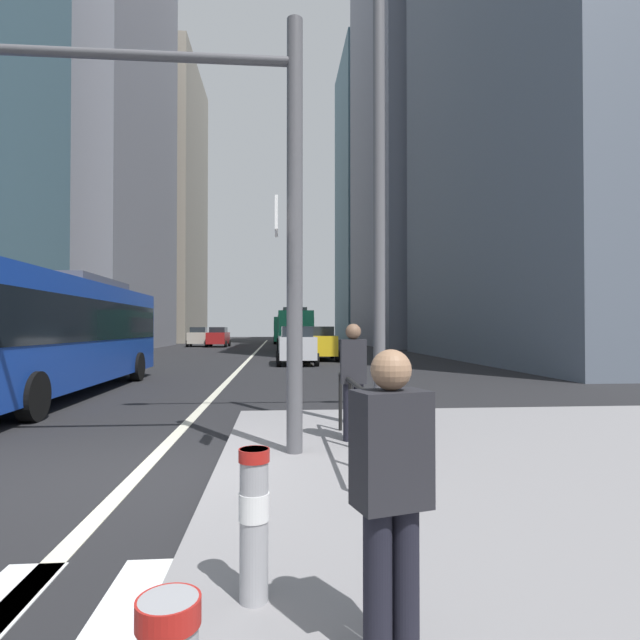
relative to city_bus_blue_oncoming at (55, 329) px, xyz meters
The scene contains 20 objects.
ground_plane 13.06m from the city_bus_blue_oncoming, 70.44° to the left, with size 160.00×160.00×0.00m, color black.
median_island 13.32m from the city_bus_blue_oncoming, 41.89° to the right, with size 9.00×10.00×0.15m, color gray.
lane_centre_line 22.68m from the city_bus_blue_oncoming, 78.96° to the left, with size 0.20×80.00×0.01m, color beige.
office_tower_left_mid 38.62m from the city_bus_blue_oncoming, 109.87° to the left, with size 12.78×21.79×39.04m, color gray.
office_tower_left_far 59.97m from the city_bus_blue_oncoming, 101.70° to the left, with size 13.33×18.75×37.53m, color gray.
office_tower_right_mid 50.68m from the city_bus_blue_oncoming, 61.76° to the left, with size 11.80×23.25×50.03m, color slate.
office_tower_right_far 69.15m from the city_bus_blue_oncoming, 71.22° to the left, with size 11.51×16.88×43.37m, color slate.
city_bus_blue_oncoming is the anchor object (origin of this frame).
city_bus_red_receding 27.61m from the city_bus_blue_oncoming, 74.68° to the left, with size 2.73×11.07×3.40m.
city_bus_red_distant 48.05m from the city_bus_blue_oncoming, 81.68° to the left, with size 2.93×11.16×3.40m.
car_oncoming_mid 37.36m from the city_bus_blue_oncoming, 92.99° to the left, with size 2.20×4.14×1.94m.
car_receding_near 17.26m from the city_bus_blue_oncoming, 60.68° to the left, with size 2.08×4.48×1.94m.
car_receding_far 13.43m from the city_bus_blue_oncoming, 58.54° to the left, with size 2.09×4.13×1.94m.
car_oncoming_far 36.17m from the city_bus_blue_oncoming, 89.76° to the left, with size 2.13×4.16×1.94m.
traffic_signal_gantry 8.83m from the city_bus_blue_oncoming, 60.53° to the right, with size 6.35×0.65×6.00m.
street_lamp_post 10.38m from the city_bus_blue_oncoming, 37.23° to the right, with size 5.50×0.32×8.00m.
bollard_left 12.71m from the city_bus_blue_oncoming, 61.96° to the right, with size 0.20×0.20×0.95m.
pedestrian_railing 10.57m from the city_bus_blue_oncoming, 47.38° to the right, with size 0.06×3.63×0.98m.
pedestrian_waiting 9.93m from the city_bus_blue_oncoming, 43.10° to the right, with size 0.39×0.26×1.77m.
pedestrian_walking 13.58m from the city_bus_blue_oncoming, 60.43° to the right, with size 0.43×0.33×1.60m.
Camera 1 is at (1.78, -6.58, 1.86)m, focal length 28.50 mm.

